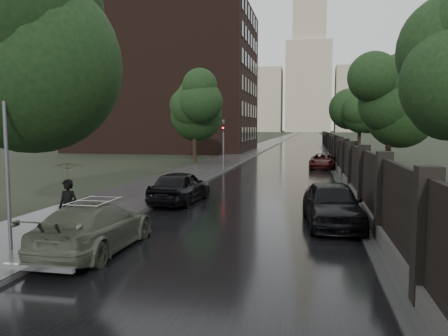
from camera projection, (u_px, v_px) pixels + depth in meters
ground at (190, 290)px, 9.19m from camera, size 800.00×800.00×0.00m
road at (306, 135)px, 194.70m from camera, size 8.00×420.00×0.02m
sidewalk_left at (292, 135)px, 195.87m from camera, size 4.00×420.00×0.16m
verge_right at (318, 135)px, 193.63m from camera, size 3.00×420.00×0.08m
fence_right at (335, 154)px, 39.46m from camera, size 0.45×75.72×2.70m
tree_left_far at (194, 107)px, 39.55m from camera, size 4.25×4.25×7.39m
tree_right_b at (390, 104)px, 28.75m from camera, size 4.08×4.08×7.01m
tree_right_c at (360, 113)px, 46.32m from camera, size 4.08×4.08×7.01m
lamp_post at (7, 156)px, 11.46m from camera, size 0.25×0.12×5.11m
traffic_light at (223, 140)px, 34.21m from camera, size 0.16×0.32×4.00m
brick_building at (167, 81)px, 62.53m from camera, size 24.00×18.00×20.00m
stalinist_tower at (309, 76)px, 298.51m from camera, size 92.00×30.00×159.00m
volga_sedan at (94, 227)px, 11.97m from camera, size 1.92×4.69×1.36m
hatchback_left at (180, 187)px, 19.58m from camera, size 2.06×4.46×1.48m
car_right_near at (332, 204)px, 15.04m from camera, size 2.23×4.70×1.55m
car_right_far at (322, 161)px, 35.95m from camera, size 2.23×4.51×1.23m
pedestrian_umbrella at (67, 177)px, 12.87m from camera, size 1.13×1.14×2.69m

